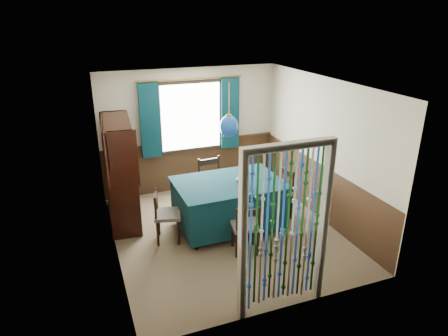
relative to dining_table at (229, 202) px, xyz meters
name	(u,v)px	position (x,y,z in m)	size (l,w,h in m)	color
floor	(226,232)	(-0.10, -0.13, -0.49)	(4.00, 4.00, 0.00)	brown
ceiling	(226,84)	(-0.10, -0.13, 2.01)	(4.00, 4.00, 0.00)	silver
wall_back	(190,131)	(-0.10, 1.87, 0.76)	(3.60, 3.60, 0.00)	beige
wall_front	(288,221)	(-0.10, -2.13, 0.76)	(3.60, 3.60, 0.00)	beige
wall_left	(109,179)	(-1.90, -0.13, 0.76)	(4.00, 4.00, 0.00)	beige
wall_right	(322,150)	(1.70, -0.13, 0.76)	(4.00, 4.00, 0.00)	beige
wainscot_back	(192,165)	(-0.10, 1.86, 0.01)	(3.60, 3.60, 0.00)	#3C2717
wainscot_front	(284,274)	(-0.10, -2.11, 0.01)	(3.60, 3.60, 0.00)	#3C2717
wainscot_left	(115,225)	(-1.89, -0.13, 0.01)	(4.00, 4.00, 0.00)	#3C2717
wainscot_right	(318,190)	(1.68, -0.13, 0.01)	(4.00, 4.00, 0.00)	#3C2717
window	(191,117)	(-0.10, 1.82, 1.06)	(1.32, 0.12, 1.42)	black
doorway	(284,233)	(-0.10, -2.07, 0.56)	(1.16, 0.12, 2.18)	silver
dining_table	(229,202)	(0.00, 0.00, 0.00)	(1.79, 1.24, 0.86)	#0A2E37
chair_near	(246,227)	(-0.03, -0.79, -0.04)	(0.47, 0.46, 0.83)	black
chair_far	(213,183)	(0.00, 0.80, 0.02)	(0.52, 0.50, 0.97)	black
chair_left	(166,215)	(-1.09, -0.02, -0.03)	(0.50, 0.51, 0.86)	black
chair_right	(279,192)	(0.99, 0.05, 0.00)	(0.50, 0.52, 0.92)	black
sideboard	(122,187)	(-1.64, 0.94, 0.14)	(0.60, 1.44, 1.84)	black
pendant_lamp	(229,126)	(0.00, 0.00, 1.32)	(0.29, 0.29, 0.87)	olive
vase_table	(241,179)	(0.16, -0.16, 0.45)	(0.16, 0.16, 0.17)	#164599
bowl_shelf	(124,157)	(-1.58, 0.66, 0.79)	(0.21, 0.21, 0.05)	beige
vase_sideboard	(121,160)	(-1.58, 1.26, 0.53)	(0.20, 0.20, 0.21)	beige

